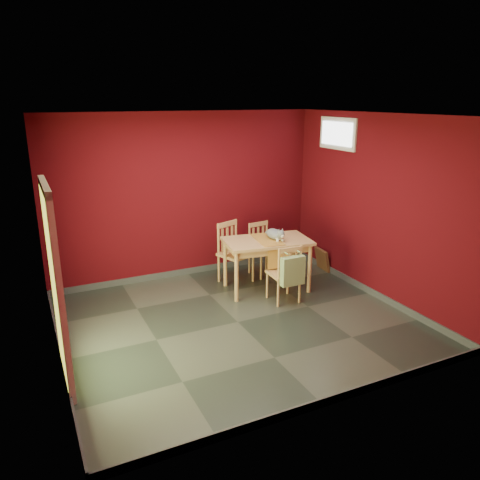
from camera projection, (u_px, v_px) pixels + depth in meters
name	position (u px, v px, depth m)	size (l,w,h in m)	color
ground	(238.00, 322.00, 6.30)	(4.50, 4.50, 0.00)	#2D342D
room_shell	(238.00, 319.00, 6.29)	(4.50, 4.50, 4.50)	#4E080E
doorway	(55.00, 282.00, 4.70)	(0.06, 1.01, 2.13)	#B7D838
window	(337.00, 134.00, 7.39)	(0.05, 0.90, 0.50)	white
outlet_plate	(270.00, 245.00, 8.59)	(0.08, 0.01, 0.12)	silver
dining_table	(267.00, 246.00, 7.18)	(1.40, 0.95, 0.81)	tan
table_runner	(271.00, 245.00, 7.07)	(0.44, 0.75, 0.36)	#BB7E30
chair_far_left	(234.00, 252.00, 7.57)	(0.59, 0.59, 0.99)	tan
chair_far_right	(263.00, 248.00, 7.91)	(0.46, 0.46, 0.89)	tan
chair_near	(285.00, 273.00, 6.82)	(0.43, 0.43, 0.88)	tan
tote_bag	(293.00, 271.00, 6.60)	(0.35, 0.20, 0.49)	#90AB6D
cat	(275.00, 232.00, 7.16)	(0.23, 0.43, 0.21)	slate
picture_frame	(322.00, 259.00, 8.16)	(0.16, 0.39, 0.38)	brown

